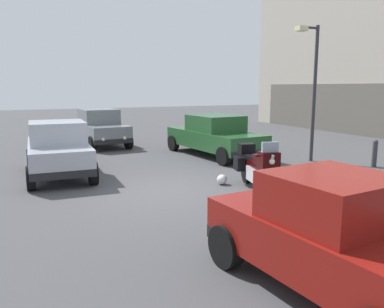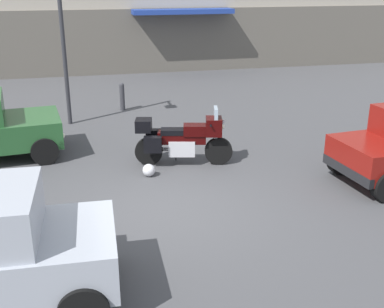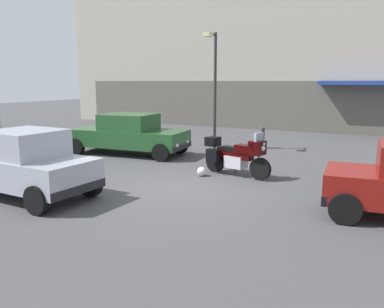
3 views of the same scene
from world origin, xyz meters
TOP-DOWN VIEW (x-y plane):
  - ground_plane at (0.00, 0.00)m, footprint 80.00×80.00m
  - building_facade_rear at (0.00, 14.92)m, footprint 32.01×3.40m
  - motorcycle at (0.84, 2.20)m, footprint 2.23×1.02m
  - helmet at (-0.02, 1.65)m, footprint 0.28×0.28m
  - car_hatchback_near at (-2.93, -2.25)m, footprint 3.93×1.92m
  - car_sedan_far at (-4.12, 3.61)m, footprint 4.70×2.33m
  - streetlamp_curbside at (-1.68, 6.07)m, footprint 0.28×0.94m
  - bollard_curbside at (0.01, 7.41)m, footprint 0.16×0.16m

SIDE VIEW (x-z plane):
  - ground_plane at x=0.00m, z-range 0.00..0.00m
  - helmet at x=-0.02m, z-range 0.00..0.28m
  - bollard_curbside at x=0.01m, z-range 0.03..0.94m
  - motorcycle at x=0.84m, z-range -0.06..1.30m
  - car_sedan_far at x=-4.12m, z-range 0.00..1.56m
  - car_hatchback_near at x=-2.93m, z-range -0.01..1.63m
  - streetlamp_curbside at x=-1.68m, z-range 0.52..5.20m
  - building_facade_rear at x=0.00m, z-range -0.05..10.05m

